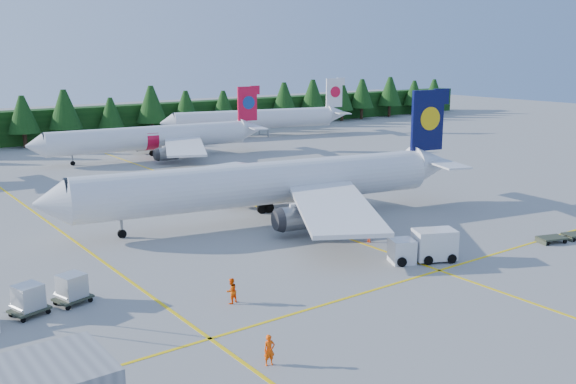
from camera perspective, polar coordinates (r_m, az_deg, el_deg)
ground at (r=50.65m, az=3.63°, el=-6.49°), size 320.00×320.00×0.00m
taxi_stripe_a at (r=61.36m, az=-18.99°, el=-3.74°), size 0.25×120.00×0.01m
taxi_stripe_b at (r=69.55m, az=-3.13°, el=-1.18°), size 0.25×120.00×0.01m
taxi_stripe_cross at (r=46.49m, az=8.42°, el=-8.38°), size 80.00×0.25×0.01m
treeline_hedge at (r=123.33m, az=-21.64°, el=5.41°), size 220.00×4.00×6.00m
airliner_navy at (r=62.01m, az=-2.96°, el=0.62°), size 41.79×34.06×12.27m
airliner_red at (r=100.56m, az=-12.51°, el=4.66°), size 36.29×29.72×10.56m
airliner_far_right at (r=124.08m, az=-3.44°, el=6.49°), size 36.56×11.47×10.80m
service_truck at (r=52.16m, az=11.91°, el=-4.72°), size 5.57×3.92×2.54m
uld_pair at (r=44.64m, az=-20.35°, el=-8.39°), size 5.46×2.57×1.71m
crew_a at (r=35.19m, az=-1.67°, el=-13.88°), size 0.70×0.55×1.71m
crew_b at (r=43.15m, az=-5.06°, el=-8.74°), size 0.98×0.84×1.74m
crew_c at (r=56.53m, az=7.27°, el=-3.66°), size 0.58×0.75×1.63m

